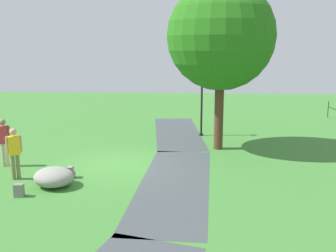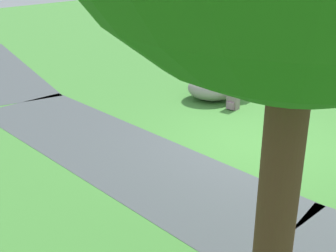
{
  "view_description": "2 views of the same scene",
  "coord_description": "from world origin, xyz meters",
  "views": [
    {
      "loc": [
        14.42,
        2.63,
        4.45
      ],
      "look_at": [
        -0.33,
        1.81,
        1.47
      ],
      "focal_mm": 42.12,
      "sensor_mm": 36.0,
      "label": 1
    },
    {
      "loc": [
        -4.41,
        7.36,
        3.82
      ],
      "look_at": [
        0.84,
        1.75,
        0.7
      ],
      "focal_mm": 47.77,
      "sensor_mm": 36.0,
      "label": 2
    }
  ],
  "objects": [
    {
      "name": "backpack_by_boulder",
      "position": [
        1.62,
        -1.46,
        0.19
      ],
      "size": [
        0.29,
        0.27,
        0.4
      ],
      "color": "gray",
      "rests_on": "ground"
    },
    {
      "name": "spare_backpack_on_lawn",
      "position": [
        3.42,
        -2.49,
        0.19
      ],
      "size": [
        0.28,
        0.3,
        0.4
      ],
      "color": "gray",
      "rests_on": "ground"
    },
    {
      "name": "lawn_boulder",
      "position": [
        2.47,
        -1.74,
        0.31
      ],
      "size": [
        1.74,
        1.78,
        0.62
      ],
      "color": "gray",
      "rests_on": "ground"
    },
    {
      "name": "ground_plane",
      "position": [
        0.0,
        0.0,
        0.0
      ],
      "size": [
        48.0,
        48.0,
        0.0
      ],
      "primitive_type": "plane",
      "color": "#3E7D33"
    },
    {
      "name": "footpath_segment_mid",
      "position": [
        1.95,
        2.16,
        0.0
      ],
      "size": [
        8.12,
        2.72,
        0.01
      ],
      "color": "#41474A",
      "rests_on": "ground"
    },
    {
      "name": "large_shade_tree",
      "position": [
        -2.64,
        3.92,
        4.87
      ],
      "size": [
        4.58,
        4.58,
        7.18
      ],
      "color": "#523421",
      "rests_on": "ground"
    },
    {
      "name": "footpath_segment_near",
      "position": [
        -6.02,
        2.0,
        0.0
      ],
      "size": [
        8.19,
        3.05,
        0.01
      ],
      "color": "#41474A",
      "rests_on": "ground"
    },
    {
      "name": "lamp_post",
      "position": [
        -5.26,
        3.24,
        2.13
      ],
      "size": [
        0.28,
        0.28,
        3.44
      ],
      "color": "black",
      "rests_on": "ground"
    },
    {
      "name": "woman_with_handbag",
      "position": [
        0.41,
        -4.33,
        1.07
      ],
      "size": [
        0.29,
        0.51,
        1.82
      ],
      "color": "#C5B890",
      "rests_on": "ground"
    },
    {
      "name": "man_near_boulder",
      "position": [
        1.85,
        -3.27,
        1.04
      ],
      "size": [
        0.39,
        0.46,
        1.78
      ],
      "color": "olive",
      "rests_on": "ground"
    }
  ]
}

